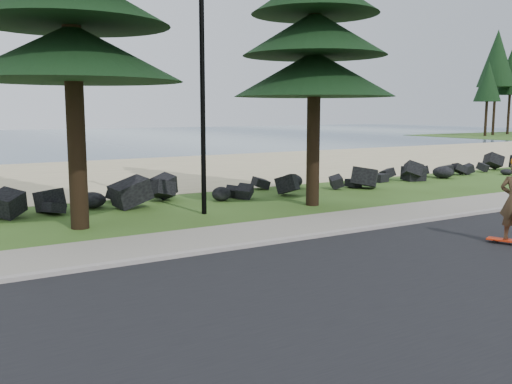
% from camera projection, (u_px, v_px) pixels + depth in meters
% --- Properties ---
extents(ground, '(160.00, 160.00, 0.00)m').
position_uv_depth(ground, '(265.00, 235.00, 13.35)').
color(ground, '#304A17').
rests_on(ground, ground).
extents(road, '(160.00, 7.00, 0.02)m').
position_uv_depth(road, '(408.00, 284.00, 9.54)').
color(road, black).
rests_on(road, ground).
extents(kerb, '(160.00, 0.20, 0.10)m').
position_uv_depth(kerb, '(286.00, 240.00, 12.58)').
color(kerb, '#A59C95').
rests_on(kerb, ground).
extents(sidewalk, '(160.00, 2.00, 0.08)m').
position_uv_depth(sidewalk, '(260.00, 232.00, 13.51)').
color(sidewalk, gray).
rests_on(sidewalk, ground).
extents(beach_sand, '(160.00, 15.00, 0.01)m').
position_uv_depth(beach_sand, '(93.00, 175.00, 25.60)').
color(beach_sand, tan).
rests_on(beach_sand, ground).
extents(seawall_boulders, '(60.00, 2.40, 1.10)m').
position_uv_depth(seawall_boulders, '(171.00, 202.00, 18.08)').
color(seawall_boulders, black).
rests_on(seawall_boulders, ground).
extents(lamp_post, '(0.25, 0.14, 8.14)m').
position_uv_depth(lamp_post, '(202.00, 64.00, 15.46)').
color(lamp_post, black).
rests_on(lamp_post, ground).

